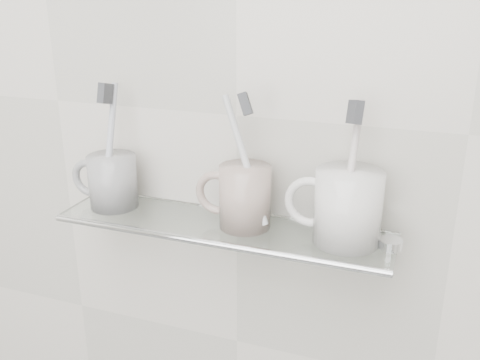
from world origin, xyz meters
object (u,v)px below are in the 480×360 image
at_px(shelf_glass, 222,226).
at_px(mug_left, 113,181).
at_px(mug_center, 245,197).
at_px(mug_right, 348,207).

height_order(shelf_glass, mug_left, mug_left).
xyz_separation_m(mug_left, mug_center, (0.22, 0.00, 0.00)).
relative_size(shelf_glass, mug_right, 4.88).
relative_size(mug_left, mug_right, 0.82).
xyz_separation_m(shelf_glass, mug_left, (-0.19, 0.00, 0.05)).
height_order(mug_center, mug_right, mug_right).
relative_size(shelf_glass, mug_left, 5.93).
bearing_deg(mug_center, mug_left, 175.97).
xyz_separation_m(shelf_glass, mug_right, (0.18, 0.00, 0.06)).
distance_m(shelf_glass, mug_right, 0.19).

